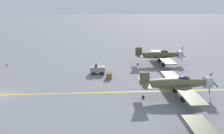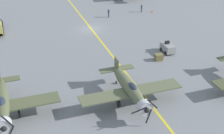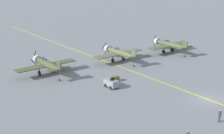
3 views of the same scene
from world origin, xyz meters
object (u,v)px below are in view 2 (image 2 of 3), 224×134
(supply_crate_by_tanker, at_px, (159,57))
(airplane_far_center, at_px, (130,88))
(airplane_far_right, at_px, (2,103))
(ground_crew_walking, at_px, (142,8))
(ground_crew_inspecting, at_px, (109,12))
(tow_tractor, at_px, (168,48))
(traffic_cone, at_px, (152,11))

(supply_crate_by_tanker, bearing_deg, airplane_far_center, 47.04)
(airplane_far_right, xyz_separation_m, ground_crew_walking, (-28.74, -28.20, -1.09))
(ground_crew_inspecting, bearing_deg, supply_crate_by_tanker, 92.51)
(ground_crew_walking, bearing_deg, tow_tractor, 77.72)
(airplane_far_center, xyz_separation_m, ground_crew_inspecting, (-7.29, -29.19, -1.04))
(airplane_far_right, bearing_deg, ground_crew_inspecting, -123.38)
(airplane_far_right, distance_m, traffic_cone, 41.09)
(tow_tractor, relative_size, ground_crew_inspecting, 1.46)
(supply_crate_by_tanker, bearing_deg, traffic_cone, -113.31)
(supply_crate_by_tanker, height_order, traffic_cone, supply_crate_by_tanker)
(tow_tractor, bearing_deg, airplane_far_center, 45.15)
(ground_crew_walking, relative_size, ground_crew_inspecting, 0.94)
(airplane_far_center, relative_size, traffic_cone, 21.82)
(airplane_far_right, bearing_deg, airplane_far_center, 177.05)
(tow_tractor, bearing_deg, ground_crew_walking, -102.28)
(airplane_far_center, distance_m, ground_crew_inspecting, 30.10)
(airplane_far_right, bearing_deg, traffic_cone, -134.24)
(airplane_far_right, relative_size, tow_tractor, 4.62)
(airplane_far_center, height_order, traffic_cone, airplane_far_center)
(airplane_far_right, relative_size, supply_crate_by_tanker, 10.56)
(ground_crew_inspecting, distance_m, traffic_cone, 9.61)
(tow_tractor, height_order, ground_crew_walking, tow_tractor)
(traffic_cone, bearing_deg, supply_crate_by_tanker, 66.69)
(airplane_far_center, bearing_deg, ground_crew_walking, -113.38)
(airplane_far_right, relative_size, traffic_cone, 21.82)
(traffic_cone, bearing_deg, ground_crew_inspecting, -1.43)
(ground_crew_inspecting, relative_size, supply_crate_by_tanker, 1.57)
(tow_tractor, xyz_separation_m, traffic_cone, (-6.22, -18.24, -0.52))
(airplane_far_center, distance_m, tow_tractor, 15.14)
(ground_crew_walking, relative_size, supply_crate_by_tanker, 1.48)
(ground_crew_walking, bearing_deg, ground_crew_inspecting, 5.90)
(ground_crew_inspecting, bearing_deg, airplane_far_right, 52.31)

